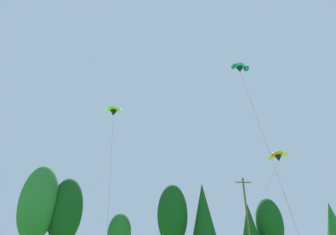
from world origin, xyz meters
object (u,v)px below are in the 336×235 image
parafoil_kite_far_teal (240,68)px  parafoil_kite_mid_orange (278,156)px  parafoil_kite_high_lime_white (114,111)px  utility_pole (248,219)px

parafoil_kite_far_teal → parafoil_kite_mid_orange: bearing=38.1°
parafoil_kite_high_lime_white → parafoil_kite_far_teal: 19.16m
utility_pole → parafoil_kite_mid_orange: 11.00m
utility_pole → parafoil_kite_mid_orange: bearing=-83.1°
parafoil_kite_mid_orange → utility_pole: bearing=96.9°
parafoil_kite_mid_orange → parafoil_kite_far_teal: (-4.47, -3.51, 9.59)m
parafoil_kite_far_teal → parafoil_kite_high_lime_white: bearing=145.1°
parafoil_kite_mid_orange → parafoil_kite_far_teal: bearing=-141.9°
utility_pole → parafoil_kite_mid_orange: parafoil_kite_mid_orange is taller
utility_pole → parafoil_kite_mid_orange: (1.11, -9.21, 5.90)m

